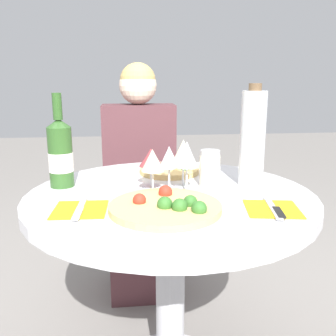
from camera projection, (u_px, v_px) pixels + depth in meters
name	position (u px, v px, depth m)	size (l,w,h in m)	color
dining_table	(170.00, 233.00, 1.27)	(0.94, 0.94, 0.72)	#B2B2B7
chair_behind_diner	(140.00, 204.00, 2.09)	(0.39, 0.39, 0.82)	#ADADB2
seated_diner	(140.00, 190.00, 1.93)	(0.37, 0.40, 1.16)	#512D33
pizza_large	(167.00, 206.00, 1.06)	(0.32, 0.32, 0.05)	#DBB26B
pizza_small_far	(169.00, 169.00, 1.49)	(0.24, 0.24, 0.05)	#DBB26B
wine_bottle	(60.00, 153.00, 1.28)	(0.08, 0.08, 0.32)	#2D5623
tall_carafe	(253.00, 138.00, 1.29)	(0.09, 0.09, 0.35)	silver
sugar_shaker	(210.00, 168.00, 1.30)	(0.07, 0.07, 0.13)	silver
wine_glass_front_left	(153.00, 161.00, 1.20)	(0.07, 0.07, 0.15)	silver
wine_glass_back_left	(151.00, 158.00, 1.28)	(0.08, 0.08, 0.13)	silver
wine_glass_front_right	(187.00, 156.00, 1.21)	(0.07, 0.07, 0.17)	silver
wine_glass_back_right	(183.00, 152.00, 1.28)	(0.08, 0.08, 0.16)	silver
wine_glass_center	(168.00, 158.00, 1.24)	(0.07, 0.07, 0.15)	silver
place_setting_left	(80.00, 210.00, 1.07)	(0.16, 0.19, 0.01)	gold
place_setting_right	(273.00, 209.00, 1.07)	(0.17, 0.19, 0.01)	gold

